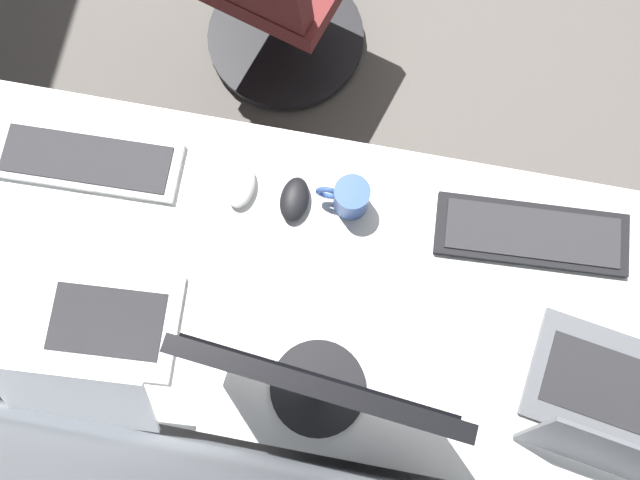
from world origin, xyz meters
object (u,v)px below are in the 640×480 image
(keyboard_main, at_px, (88,160))
(monitor_primary, at_px, (318,386))
(keyboard_spare, at_px, (532,234))
(mouse_spare, at_px, (295,199))
(laptop_leftmost, at_px, (95,351))
(mouse_main, at_px, (241,186))
(coffee_mug, at_px, (350,197))
(drawer_pedestal, at_px, (372,327))
(laptop_left, at_px, (602,410))

(keyboard_main, bearing_deg, monitor_primary, 146.73)
(keyboard_spare, xyz_separation_m, mouse_spare, (0.53, 0.02, 0.01))
(laptop_leftmost, bearing_deg, mouse_main, -117.23)
(monitor_primary, bearing_deg, coffee_mug, -89.21)
(laptop_leftmost, bearing_deg, monitor_primary, -178.39)
(drawer_pedestal, xyz_separation_m, monitor_primary, (0.11, 0.18, 0.62))
(keyboard_main, distance_m, keyboard_spare, 1.00)
(keyboard_main, xyz_separation_m, keyboard_spare, (-1.00, -0.01, 0.00))
(monitor_primary, distance_m, mouse_main, 0.52)
(keyboard_spare, bearing_deg, keyboard_main, 0.65)
(monitor_primary, bearing_deg, keyboard_spare, -134.59)
(keyboard_main, height_order, keyboard_spare, same)
(coffee_mug, bearing_deg, keyboard_main, 1.01)
(laptop_left, relative_size, mouse_main, 3.15)
(laptop_leftmost, xyz_separation_m, keyboard_spare, (-0.86, -0.42, -0.04))
(coffee_mug, bearing_deg, keyboard_spare, -179.89)
(coffee_mug, bearing_deg, laptop_left, 148.76)
(monitor_primary, distance_m, mouse_spare, 0.46)
(coffee_mug, bearing_deg, laptop_leftmost, 42.64)
(monitor_primary, bearing_deg, drawer_pedestal, -121.95)
(monitor_primary, height_order, keyboard_spare, monitor_primary)
(drawer_pedestal, xyz_separation_m, mouse_main, (0.36, -0.21, 0.40))
(laptop_leftmost, height_order, mouse_spare, laptop_leftmost)
(mouse_main, xyz_separation_m, coffee_mug, (-0.24, -0.01, 0.03))
(laptop_left, xyz_separation_m, coffee_mug, (0.57, -0.35, -0.01))
(laptop_left, bearing_deg, laptop_leftmost, 4.03)
(drawer_pedestal, xyz_separation_m, laptop_leftmost, (0.57, 0.20, 0.43))
(mouse_main, relative_size, mouse_spare, 1.00)
(laptop_left, bearing_deg, keyboard_spare, -64.63)
(mouse_main, distance_m, mouse_spare, 0.12)
(keyboard_main, height_order, coffee_mug, coffee_mug)
(keyboard_main, xyz_separation_m, mouse_spare, (-0.48, 0.01, 0.01))
(laptop_left, bearing_deg, drawer_pedestal, -15.38)
(mouse_main, height_order, coffee_mug, coffee_mug)
(monitor_primary, bearing_deg, laptop_leftmost, 1.61)
(coffee_mug, bearing_deg, mouse_spare, 8.67)
(laptop_leftmost, height_order, laptop_left, laptop_left)
(monitor_primary, distance_m, laptop_left, 0.60)
(mouse_spare, bearing_deg, mouse_main, -4.36)
(drawer_pedestal, bearing_deg, keyboard_spare, -142.08)
(keyboard_main, bearing_deg, mouse_main, -179.72)
(keyboard_spare, distance_m, coffee_mug, 0.41)
(mouse_spare, relative_size, coffee_mug, 0.88)
(laptop_leftmost, xyz_separation_m, laptop_left, (-1.02, -0.07, 0.00))
(monitor_primary, distance_m, coffee_mug, 0.45)
(keyboard_spare, relative_size, mouse_main, 4.11)
(laptop_left, xyz_separation_m, keyboard_main, (1.17, -0.34, -0.04))
(keyboard_spare, xyz_separation_m, coffee_mug, (0.41, 0.00, 0.03))
(drawer_pedestal, xyz_separation_m, keyboard_main, (0.72, -0.21, 0.39))
(drawer_pedestal, bearing_deg, laptop_left, 164.62)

